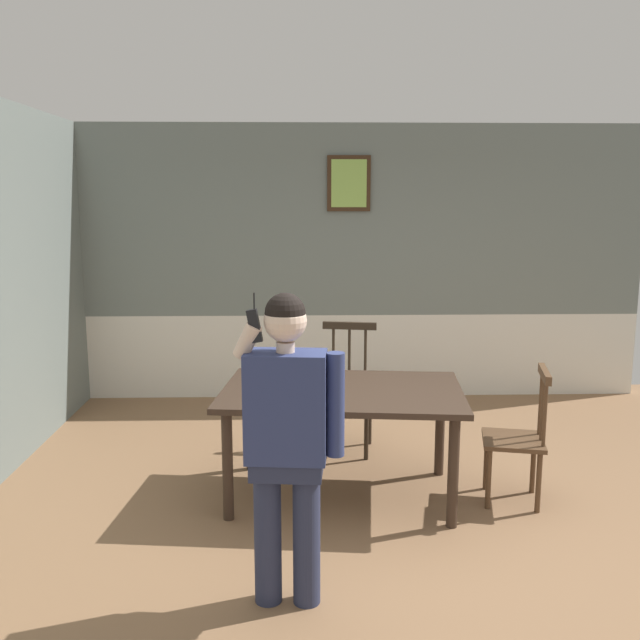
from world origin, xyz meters
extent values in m
plane|color=#846042|center=(0.00, 0.00, 0.00)|extent=(6.53, 6.53, 0.00)
cube|color=slate|center=(0.00, 2.97, 1.83)|extent=(5.78, 0.12, 1.93)
cube|color=silver|center=(0.00, 2.98, 0.43)|extent=(5.78, 0.14, 0.87)
cube|color=silver|center=(0.00, 2.95, 0.87)|extent=(5.78, 0.05, 0.06)
cube|color=#382314|center=(-0.14, 2.89, 2.20)|extent=(0.43, 0.03, 0.55)
cube|color=#97C357|center=(-0.14, 2.88, 2.20)|extent=(0.35, 0.01, 0.47)
cube|color=#38281E|center=(-0.35, 0.45, 0.75)|extent=(1.73, 1.21, 0.04)
cylinder|color=#38281E|center=(-1.11, 0.10, 0.37)|extent=(0.07, 0.07, 0.73)
cylinder|color=#38281E|center=(0.32, -0.04, 0.37)|extent=(0.07, 0.07, 0.73)
cylinder|color=#38281E|center=(-1.02, 0.95, 0.37)|extent=(0.07, 0.07, 0.73)
cylinder|color=#38281E|center=(0.40, 0.80, 0.37)|extent=(0.07, 0.07, 0.73)
cube|color=#2D2319|center=(-0.26, 1.32, 0.46)|extent=(0.52, 0.52, 0.03)
cube|color=#2D2319|center=(-0.23, 1.52, 1.01)|extent=(0.45, 0.12, 0.06)
cylinder|color=#2D2319|center=(-0.09, 1.50, 0.76)|extent=(0.02, 0.02, 0.57)
cylinder|color=#2D2319|center=(-0.23, 1.52, 0.76)|extent=(0.02, 0.02, 0.57)
cylinder|color=#2D2319|center=(-0.36, 1.55, 0.76)|extent=(0.02, 0.02, 0.57)
cylinder|color=#2D2319|center=(-0.12, 1.11, 0.22)|extent=(0.04, 0.04, 0.45)
cylinder|color=#2D2319|center=(-0.47, 1.18, 0.22)|extent=(0.04, 0.04, 0.45)
cylinder|color=#2D2319|center=(-0.05, 1.47, 0.22)|extent=(0.04, 0.04, 0.45)
cylinder|color=#2D2319|center=(-0.41, 1.53, 0.22)|extent=(0.04, 0.04, 0.45)
cube|color=#513823|center=(0.81, 0.33, 0.43)|extent=(0.48, 0.48, 0.03)
cube|color=#513823|center=(0.99, 0.29, 0.91)|extent=(0.13, 0.40, 0.06)
cylinder|color=#513823|center=(0.96, 0.17, 0.69)|extent=(0.02, 0.02, 0.49)
cylinder|color=#513823|center=(0.99, 0.29, 0.69)|extent=(0.02, 0.02, 0.49)
cylinder|color=#513823|center=(1.01, 0.41, 0.69)|extent=(0.02, 0.02, 0.49)
cylinder|color=#513823|center=(0.62, 0.21, 0.21)|extent=(0.04, 0.04, 0.42)
cylinder|color=#513823|center=(0.69, 0.52, 0.21)|extent=(0.04, 0.04, 0.42)
cylinder|color=#513823|center=(0.93, 0.14, 0.21)|extent=(0.04, 0.04, 0.42)
cylinder|color=#513823|center=(1.00, 0.45, 0.21)|extent=(0.04, 0.04, 0.42)
cylinder|color=#282E49|center=(-0.61, -0.85, 0.39)|extent=(0.14, 0.14, 0.77)
cylinder|color=#282E49|center=(-0.81, -0.83, 0.39)|extent=(0.14, 0.14, 0.77)
cube|color=#282E49|center=(-0.71, -0.84, 0.74)|extent=(0.37, 0.23, 0.12)
cube|color=navy|center=(-0.71, -0.84, 1.05)|extent=(0.42, 0.25, 0.55)
cylinder|color=navy|center=(-0.47, -0.86, 1.06)|extent=(0.09, 0.09, 0.52)
cylinder|color=beige|center=(-0.89, -0.84, 1.38)|extent=(0.17, 0.14, 0.19)
cylinder|color=beige|center=(-0.71, -0.84, 1.35)|extent=(0.09, 0.09, 0.05)
sphere|color=beige|center=(-0.71, -0.84, 1.48)|extent=(0.21, 0.21, 0.21)
sphere|color=black|center=(-0.71, -0.84, 1.51)|extent=(0.20, 0.20, 0.20)
cube|color=black|center=(-0.86, -0.85, 1.46)|extent=(0.08, 0.04, 0.17)
cylinder|color=black|center=(-0.86, -0.85, 1.58)|extent=(0.01, 0.01, 0.08)
camera|label=1|loc=(-0.64, -4.11, 2.06)|focal=38.80mm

